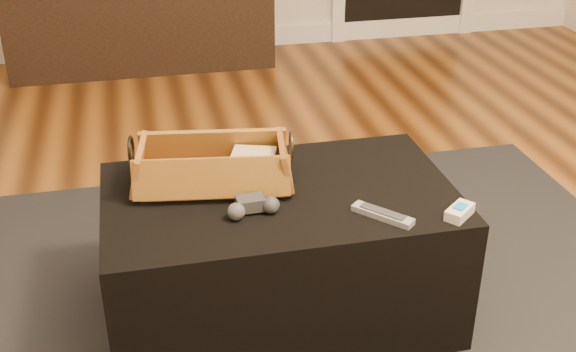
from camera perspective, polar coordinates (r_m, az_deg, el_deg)
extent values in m
cube|color=brown|center=(2.29, 2.27, -11.01)|extent=(5.00, 5.50, 0.01)
cube|color=white|center=(4.68, -6.35, 10.64)|extent=(5.00, 0.04, 0.12)
cube|color=black|center=(4.38, -11.56, 12.25)|extent=(1.50, 0.45, 0.59)
cube|color=black|center=(2.25, -0.34, -11.40)|extent=(2.60, 2.00, 0.01)
cube|color=black|center=(2.16, -0.64, -6.15)|extent=(1.00, 0.60, 0.42)
cube|color=black|center=(2.08, -6.57, -0.20)|extent=(0.24, 0.06, 0.03)
cube|color=#CBB78D|center=(2.11, -2.70, 1.10)|extent=(0.15, 0.12, 0.07)
cube|color=#AD6027|center=(2.10, -5.91, -0.45)|extent=(0.42, 0.24, 0.02)
cube|color=#A76225|center=(2.16, -5.94, 2.32)|extent=(0.43, 0.10, 0.11)
cube|color=olive|center=(1.98, -6.05, -0.17)|extent=(0.43, 0.10, 0.11)
cube|color=#915D20|center=(2.08, -0.23, 1.32)|extent=(0.07, 0.22, 0.11)
cube|color=#AC6D26|center=(2.09, -11.71, 0.93)|extent=(0.07, 0.22, 0.11)
torus|color=#322B21|center=(2.06, 0.25, 2.48)|extent=(0.02, 0.08, 0.08)
torus|color=black|center=(2.07, -12.30, 2.04)|extent=(0.02, 0.08, 0.08)
cube|color=#2C2C2E|center=(1.95, -2.98, -2.15)|extent=(0.08, 0.06, 0.04)
sphere|color=#3C3D40|center=(1.92, -4.12, -2.83)|extent=(0.05, 0.05, 0.05)
sphere|color=#2F3032|center=(1.94, -1.36, -2.31)|extent=(0.05, 0.05, 0.05)
cube|color=#999BA0|center=(1.95, 7.48, -3.06)|extent=(0.15, 0.16, 0.02)
cube|color=#2D2D2F|center=(1.94, 7.50, -2.80)|extent=(0.11, 0.11, 0.00)
cube|color=silver|center=(1.98, 13.40, -2.78)|extent=(0.10, 0.10, 0.03)
cube|color=#1C82F1|center=(1.98, 13.46, -2.36)|extent=(0.05, 0.05, 0.01)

